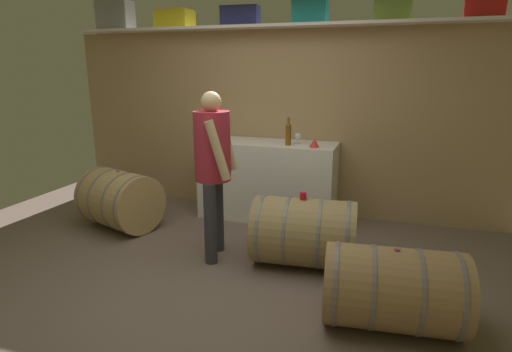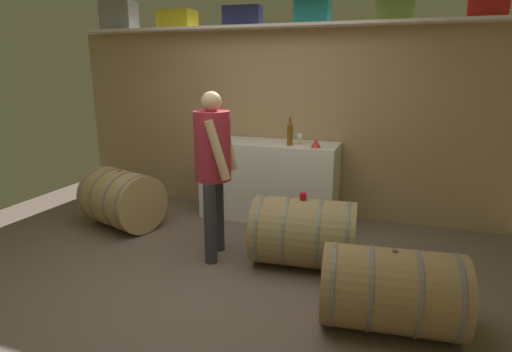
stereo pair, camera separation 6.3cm
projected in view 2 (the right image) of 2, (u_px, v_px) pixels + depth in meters
ground_plane at (233, 258)px, 3.99m from camera, size 6.61×7.26×0.02m
back_wall_panel at (279, 123)px, 5.10m from camera, size 5.41×0.10×2.18m
high_shelf_board at (277, 26)px, 4.68m from camera, size 4.98×0.40×0.03m
toolcase_grey at (119, 16)px, 5.31m from camera, size 0.44×0.26×0.35m
toolcase_yellow at (177, 19)px, 5.06m from camera, size 0.44×0.29×0.21m
toolcase_navy at (242, 16)px, 4.78m from camera, size 0.45×0.22×0.22m
toolcase_teal at (312, 6)px, 4.51m from camera, size 0.38×0.22×0.36m
toolcase_olive at (395, 7)px, 4.25m from camera, size 0.38×0.21×0.26m
toolcase_red at (488, 7)px, 3.98m from camera, size 0.37×0.26×0.20m
work_cabinet at (269, 180)px, 4.94m from camera, size 1.58×0.59×0.92m
wine_bottle_amber at (290, 133)px, 4.60m from camera, size 0.06×0.06×0.31m
wine_glass at (299, 137)px, 4.67m from camera, size 0.08×0.08×0.13m
red_funnel at (316, 143)px, 4.49m from camera, size 0.11×0.11×0.10m
wine_barrel_near at (304, 232)px, 3.75m from camera, size 0.96×0.70×0.63m
wine_barrel_far at (122, 199)px, 4.67m from camera, size 0.95×0.85×0.66m
wine_barrel_flank at (391, 290)px, 2.83m from camera, size 0.98×0.66×0.59m
tasting_cup at (303, 196)px, 3.67m from camera, size 0.06×0.06×0.06m
winemaker_pouring at (213, 159)px, 3.77m from camera, size 0.41×0.48×1.56m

